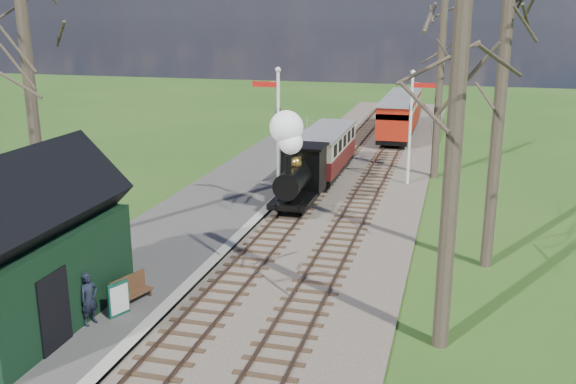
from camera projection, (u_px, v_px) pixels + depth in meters
name	position (u px, v px, depth m)	size (l,w,h in m)	color
distant_hills	(407.00, 226.00, 76.60)	(114.40, 48.00, 22.02)	#385B23
ballast_bed	(348.00, 181.00, 32.84)	(8.00, 60.00, 0.10)	brown
track_near	(323.00, 178.00, 33.15)	(1.60, 60.00, 0.15)	brown
track_far	(373.00, 181.00, 32.50)	(1.60, 60.00, 0.15)	brown
platform	(201.00, 219.00, 26.59)	(5.00, 44.00, 0.20)	#474442
coping_strip	(253.00, 223.00, 26.01)	(0.40, 44.00, 0.21)	#B2AD9E
station_shed	(23.00, 251.00, 16.90)	(3.25, 6.30, 4.78)	black
semaphore_near	(277.00, 130.00, 26.82)	(1.22, 0.24, 6.22)	silver
semaphore_far	(412.00, 119.00, 31.19)	(1.22, 0.24, 5.72)	silver
bare_trees	(289.00, 115.00, 20.38)	(15.51, 22.39, 12.00)	#382D23
fence_line	(368.00, 126.00, 45.98)	(12.60, 0.08, 1.00)	slate
locomotive	(297.00, 165.00, 27.51)	(1.75, 4.09, 4.39)	black
coach	(326.00, 150.00, 33.29)	(2.05, 7.02, 2.15)	black
red_carriage_a	(396.00, 121.00, 41.91)	(2.15, 5.33, 2.27)	black
red_carriage_b	(404.00, 109.00, 47.03)	(2.15, 5.33, 2.27)	black
sign_board	(119.00, 299.00, 17.74)	(0.35, 0.64, 0.98)	#0E4230
bench	(130.00, 290.00, 18.67)	(0.78, 1.40, 0.77)	#4F311C
person	(89.00, 299.00, 17.18)	(0.54, 0.35, 1.48)	black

